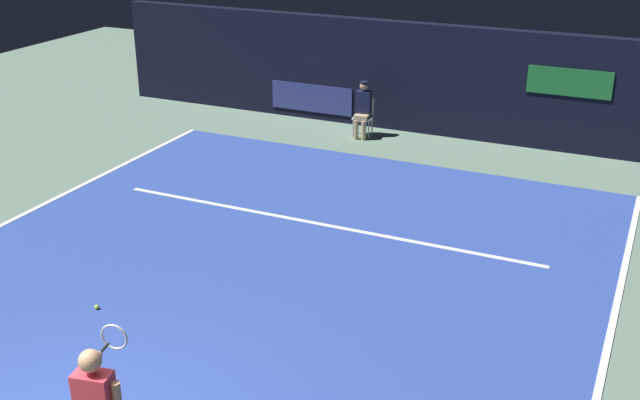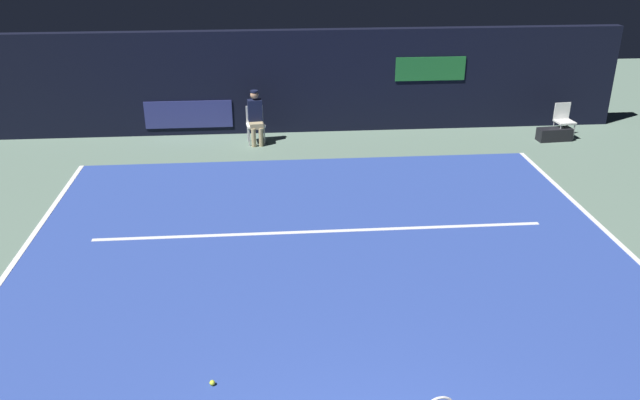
{
  "view_description": "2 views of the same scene",
  "coord_description": "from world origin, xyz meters",
  "px_view_note": "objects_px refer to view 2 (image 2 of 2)",
  "views": [
    {
      "loc": [
        5.31,
        -4.78,
        5.78
      ],
      "look_at": [
        0.61,
        5.48,
        1.07
      ],
      "focal_mm": 44.06,
      "sensor_mm": 36.0,
      "label": 1
    },
    {
      "loc": [
        -0.89,
        -3.62,
        5.25
      ],
      "look_at": [
        -0.08,
        5.99,
        0.98
      ],
      "focal_mm": 36.58,
      "sensor_mm": 36.0,
      "label": 2
    }
  ],
  "objects_px": {
    "tennis_ball": "(212,383)",
    "line_judge_on_chair": "(255,117)",
    "equipment_bag": "(554,134)",
    "courtside_chair_near": "(564,119)"
  },
  "relations": [
    {
      "from": "tennis_ball",
      "to": "line_judge_on_chair",
      "type": "bearing_deg",
      "value": 86.94
    },
    {
      "from": "tennis_ball",
      "to": "equipment_bag",
      "type": "relative_size",
      "value": 0.08
    },
    {
      "from": "courtside_chair_near",
      "to": "tennis_ball",
      "type": "height_order",
      "value": "courtside_chair_near"
    },
    {
      "from": "line_judge_on_chair",
      "to": "courtside_chair_near",
      "type": "xyz_separation_m",
      "value": [
        7.71,
        -0.21,
        -0.18
      ]
    },
    {
      "from": "courtside_chair_near",
      "to": "equipment_bag",
      "type": "distance_m",
      "value": 0.48
    },
    {
      "from": "courtside_chair_near",
      "to": "tennis_ball",
      "type": "bearing_deg",
      "value": -132.85
    },
    {
      "from": "line_judge_on_chair",
      "to": "equipment_bag",
      "type": "xyz_separation_m",
      "value": [
        7.44,
        -0.41,
        -0.53
      ]
    },
    {
      "from": "line_judge_on_chair",
      "to": "tennis_ball",
      "type": "bearing_deg",
      "value": -93.06
    },
    {
      "from": "tennis_ball",
      "to": "equipment_bag",
      "type": "xyz_separation_m",
      "value": [
        7.92,
        8.63,
        0.11
      ]
    },
    {
      "from": "tennis_ball",
      "to": "equipment_bag",
      "type": "bearing_deg",
      "value": 47.46
    }
  ]
}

